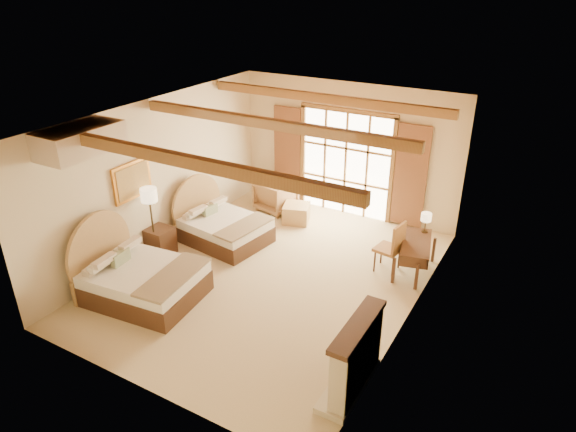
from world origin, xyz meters
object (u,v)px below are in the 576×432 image
Objects in this scene: bed_far at (220,225)px; armchair at (276,195)px; bed_near at (137,276)px; desk at (415,256)px; nightstand at (160,241)px.

bed_far is 2.30× the size of armchair.
bed_near is at bearing -82.53° from bed_far.
bed_near is 4.48m from armchair.
bed_near is at bearing -155.36° from desk.
desk is at bearing 32.62° from bed_near.
bed_near is at bearing -61.11° from nightstand.
nightstand is 5.26m from desk.
nightstand is 3.26m from armchair.
nightstand is (-0.72, -1.13, -0.06)m from bed_far.
armchair is 0.64× the size of desk.
desk is at bearing 19.13° from bed_far.
bed_far is (0.02, 2.49, -0.04)m from bed_near.
nightstand is 0.44× the size of desk.
bed_far is at bearing 177.49° from desk.
bed_near is 2.50× the size of armchair.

